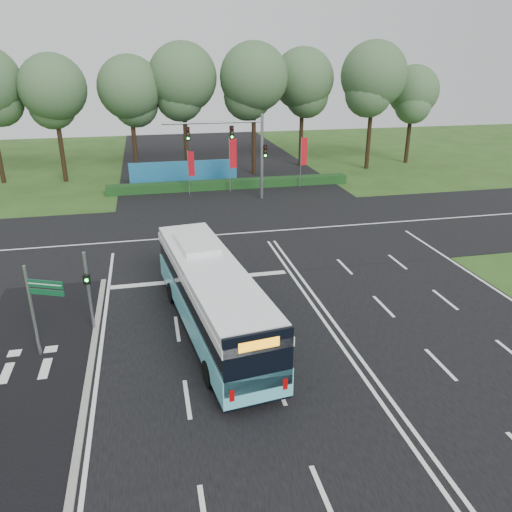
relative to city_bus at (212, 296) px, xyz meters
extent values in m
plane|color=#284617|center=(5.06, 0.49, -1.72)|extent=(120.00, 120.00, 0.00)
cube|color=black|center=(5.06, 0.49, -1.70)|extent=(20.00, 120.00, 0.04)
cube|color=black|center=(5.06, 12.49, -1.69)|extent=(120.00, 14.00, 0.05)
cube|color=black|center=(-7.44, -2.51, -1.69)|extent=(5.00, 18.00, 0.06)
cube|color=gray|center=(-5.04, -2.51, -1.66)|extent=(0.25, 18.00, 0.12)
cube|color=#5CC5D5|center=(0.00, 0.01, -0.66)|extent=(3.97, 12.08, 1.09)
cube|color=black|center=(0.00, 0.01, -1.15)|extent=(3.93, 12.02, 0.30)
cube|color=black|center=(0.00, 0.01, 0.33)|extent=(3.84, 11.89, 0.94)
cube|color=white|center=(0.00, 0.01, 0.92)|extent=(3.97, 12.08, 0.35)
cube|color=white|center=(0.00, 0.01, 1.27)|extent=(3.86, 11.61, 0.35)
cube|color=white|center=(-0.32, 2.47, 1.57)|extent=(1.95, 3.14, 0.25)
cube|color=black|center=(0.75, -5.81, 0.38)|extent=(2.39, 0.42, 2.18)
cube|color=orange|center=(0.75, -5.85, 1.07)|extent=(1.38, 0.24, 0.35)
cylinder|color=black|center=(-1.58, 3.20, -1.20)|extent=(0.41, 1.06, 1.03)
cylinder|color=black|center=(0.72, 3.50, -1.20)|extent=(0.41, 1.06, 1.03)
cylinder|color=black|center=(-0.67, -3.86, -1.20)|extent=(0.41, 1.06, 1.03)
cylinder|color=black|center=(1.62, -3.57, -1.20)|extent=(0.41, 1.06, 1.03)
cylinder|color=gray|center=(-5.14, 1.29, 0.13)|extent=(0.15, 0.15, 3.68)
cube|color=black|center=(-5.14, 1.11, 0.81)|extent=(0.30, 0.20, 0.42)
sphere|color=#19F233|center=(-5.14, 1.01, 0.81)|extent=(0.15, 0.15, 0.15)
cylinder|color=gray|center=(-7.09, -0.42, 0.27)|extent=(0.12, 0.12, 3.96)
cube|color=#0C4626|center=(-6.41, -0.71, 1.55)|extent=(1.39, 0.64, 0.30)
cube|color=#0C4626|center=(-6.41, -0.71, 1.21)|extent=(1.39, 0.64, 0.22)
cube|color=white|center=(-6.41, -0.74, 1.55)|extent=(1.28, 0.55, 0.04)
cylinder|color=gray|center=(1.16, 23.32, 0.24)|extent=(0.06, 0.06, 3.92)
cube|color=#B60F19|center=(1.43, 23.22, 1.07)|extent=(0.50, 0.23, 2.09)
cylinder|color=gray|center=(4.81, 23.79, 0.68)|extent=(0.07, 0.07, 4.79)
cube|color=#B60F19|center=(5.16, 23.86, 1.69)|extent=(0.63, 0.16, 2.55)
cylinder|color=gray|center=(11.37, 24.01, 0.58)|extent=(0.07, 0.07, 4.59)
cube|color=#B60F19|center=(11.70, 24.11, 1.55)|extent=(0.60, 0.22, 2.45)
cylinder|color=gray|center=(7.06, 20.99, 1.78)|extent=(0.24, 0.24, 7.00)
cylinder|color=gray|center=(3.06, 20.99, 4.68)|extent=(8.00, 0.16, 0.16)
cube|color=black|center=(4.56, 20.99, 3.88)|extent=(0.32, 0.28, 1.05)
cube|color=black|center=(1.06, 20.99, 3.88)|extent=(0.32, 0.28, 1.05)
cube|color=black|center=(7.31, 20.99, 2.28)|extent=(0.32, 0.28, 1.05)
cube|color=#143915|center=(5.06, 24.99, -1.32)|extent=(22.00, 1.20, 0.80)
cube|color=#1A6291|center=(1.06, 27.49, -0.62)|extent=(10.00, 0.30, 2.20)
cylinder|color=black|center=(-10.04, 31.27, 2.38)|extent=(0.44, 0.44, 8.19)
sphere|color=#3C5E37|center=(-10.04, 31.27, 6.91)|extent=(6.04, 6.04, 6.04)
cylinder|color=black|center=(-3.28, 31.45, 2.33)|extent=(0.44, 0.44, 8.10)
sphere|color=#3C5E37|center=(-3.28, 31.45, 6.81)|extent=(5.97, 5.97, 5.97)
cylinder|color=black|center=(1.73, 31.60, 2.75)|extent=(0.44, 0.44, 8.92)
sphere|color=#3C5E37|center=(1.73, 31.60, 7.68)|extent=(6.57, 6.57, 6.57)
cylinder|color=black|center=(8.40, 30.40, 2.75)|extent=(0.44, 0.44, 8.93)
sphere|color=#3C5E37|center=(8.40, 30.40, 7.69)|extent=(6.58, 6.58, 6.58)
cylinder|color=black|center=(14.26, 33.30, 2.59)|extent=(0.44, 0.44, 8.62)
sphere|color=#3C5E37|center=(14.26, 33.30, 7.35)|extent=(6.35, 6.35, 6.35)
cylinder|color=black|center=(20.82, 30.46, 2.81)|extent=(0.44, 0.44, 9.05)
sphere|color=#3C5E37|center=(20.82, 30.46, 7.81)|extent=(6.67, 6.67, 6.67)
cylinder|color=black|center=(26.56, 32.56, 1.98)|extent=(0.44, 0.44, 7.39)
sphere|color=#3C5E37|center=(26.56, 32.56, 6.06)|extent=(5.44, 5.44, 5.44)
camera|label=1|loc=(-2.26, -19.12, 9.57)|focal=35.00mm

